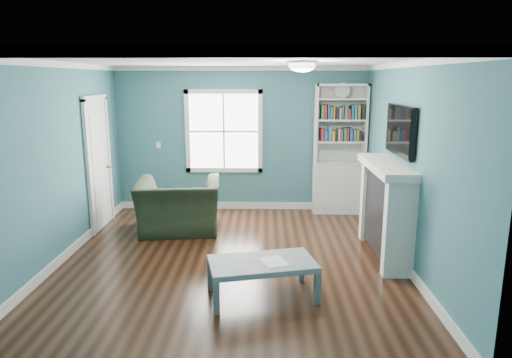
{
  "coord_description": "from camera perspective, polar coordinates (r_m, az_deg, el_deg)",
  "views": [
    {
      "loc": [
        0.44,
        -5.74,
        2.38
      ],
      "look_at": [
        0.32,
        0.4,
        1.03
      ],
      "focal_mm": 32.0,
      "sensor_mm": 36.0,
      "label": 1
    }
  ],
  "objects": [
    {
      "name": "recliner",
      "position": [
        7.29,
        -9.65,
        -2.27
      ],
      "size": [
        1.34,
        0.95,
        1.11
      ],
      "primitive_type": "imported",
      "rotation": [
        0.0,
        0.0,
        -3.04
      ],
      "color": "black",
      "rests_on": "ground"
    },
    {
      "name": "bookshelf",
      "position": [
        8.28,
        10.32,
        2.08
      ],
      "size": [
        0.9,
        0.35,
        2.31
      ],
      "color": "silver",
      "rests_on": "ground"
    },
    {
      "name": "room_walls",
      "position": [
        5.81,
        -3.26,
        4.5
      ],
      "size": [
        5.0,
        5.0,
        5.0
      ],
      "color": "#346C76",
      "rests_on": "ground"
    },
    {
      "name": "fireplace",
      "position": [
        6.41,
        15.92,
        -3.87
      ],
      "size": [
        0.44,
        1.58,
        1.3
      ],
      "color": "black",
      "rests_on": "ground"
    },
    {
      "name": "tv",
      "position": [
        6.23,
        17.59,
        5.81
      ],
      "size": [
        0.06,
        1.1,
        0.65
      ],
      "primitive_type": "cube",
      "color": "black",
      "rests_on": "fireplace"
    },
    {
      "name": "trim",
      "position": [
        5.87,
        -3.22,
        1.17
      ],
      "size": [
        4.5,
        5.0,
        2.6
      ],
      "color": "white",
      "rests_on": "ground"
    },
    {
      "name": "floor",
      "position": [
        6.23,
        -3.08,
        -10.06
      ],
      "size": [
        5.0,
        5.0,
        0.0
      ],
      "primitive_type": "plane",
      "color": "black",
      "rests_on": "ground"
    },
    {
      "name": "coffee_table",
      "position": [
        5.11,
        0.77,
        -10.8
      ],
      "size": [
        1.27,
        0.87,
        0.42
      ],
      "rotation": [
        0.0,
        0.0,
        0.23
      ],
      "color": "#505A61",
      "rests_on": "ground"
    },
    {
      "name": "ceiling_fixture",
      "position": [
        5.86,
        5.77,
        14.01
      ],
      "size": [
        0.38,
        0.38,
        0.15
      ],
      "color": "white",
      "rests_on": "room_walls"
    },
    {
      "name": "paper_sheet",
      "position": [
        5.08,
        2.26,
        -10.27
      ],
      "size": [
        0.35,
        0.39,
        0.0
      ],
      "primitive_type": "cube",
      "rotation": [
        0.0,
        0.0,
        0.38
      ],
      "color": "white",
      "rests_on": "coffee_table"
    },
    {
      "name": "light_switch",
      "position": [
        8.53,
        -12.09,
        4.19
      ],
      "size": [
        0.08,
        0.01,
        0.12
      ],
      "primitive_type": "cube",
      "color": "white",
      "rests_on": "room_walls"
    },
    {
      "name": "window",
      "position": [
        8.31,
        -4.04,
        5.96
      ],
      "size": [
        1.4,
        0.06,
        1.5
      ],
      "color": "white",
      "rests_on": "room_walls"
    },
    {
      "name": "door",
      "position": [
        7.73,
        -19.07,
        2.0
      ],
      "size": [
        0.12,
        0.98,
        2.17
      ],
      "color": "silver",
      "rests_on": "ground"
    }
  ]
}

